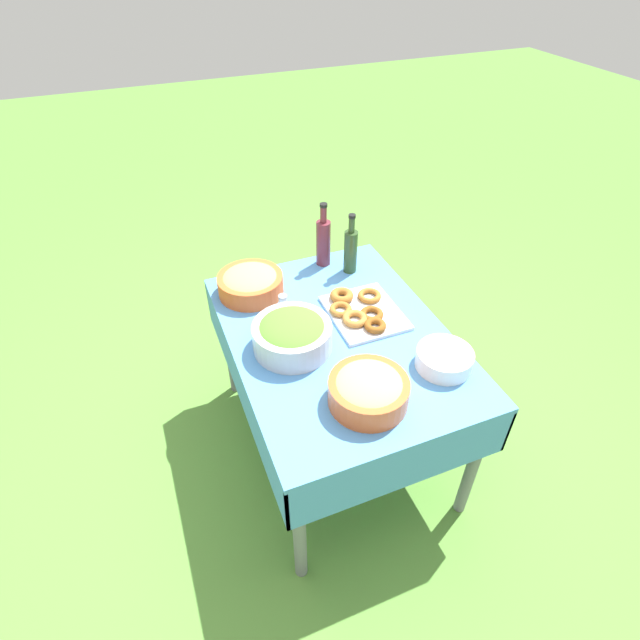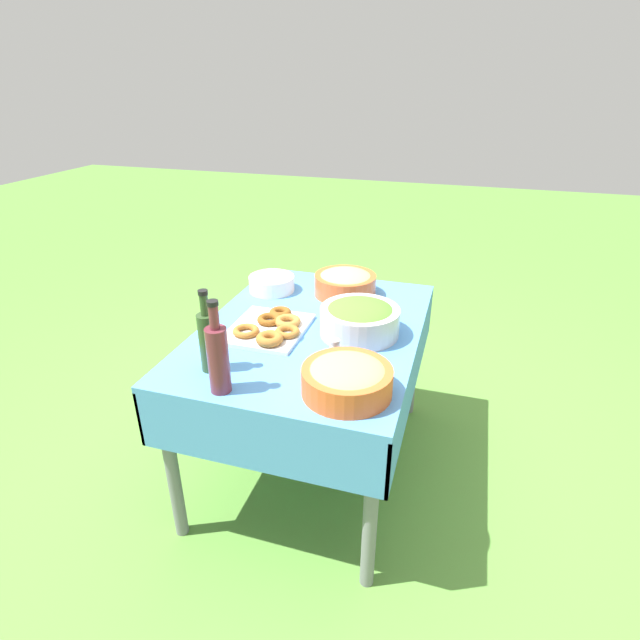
% 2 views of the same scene
% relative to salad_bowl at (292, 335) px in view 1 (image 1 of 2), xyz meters
% --- Properties ---
extents(ground_plane, '(14.00, 14.00, 0.00)m').
position_rel_salad_bowl_xyz_m(ground_plane, '(0.00, -0.20, -0.78)').
color(ground_plane, '#568C38').
extents(picnic_table, '(1.19, 0.87, 0.72)m').
position_rel_salad_bowl_xyz_m(picnic_table, '(0.00, -0.20, -0.17)').
color(picnic_table, '#4C8CD1').
rests_on(picnic_table, ground_plane).
extents(salad_bowl, '(0.31, 0.31, 0.13)m').
position_rel_salad_bowl_xyz_m(salad_bowl, '(0.00, 0.00, 0.00)').
color(salad_bowl, silver).
rests_on(salad_bowl, picnic_table).
extents(pasta_bowl, '(0.29, 0.29, 0.12)m').
position_rel_salad_bowl_xyz_m(pasta_bowl, '(-0.36, -0.15, -0.01)').
color(pasta_bowl, '#E05B28').
rests_on(pasta_bowl, picnic_table).
extents(donut_platter, '(0.36, 0.30, 0.05)m').
position_rel_salad_bowl_xyz_m(donut_platter, '(0.09, -0.34, -0.05)').
color(donut_platter, silver).
rests_on(donut_platter, picnic_table).
extents(plate_stack, '(0.22, 0.22, 0.07)m').
position_rel_salad_bowl_xyz_m(plate_stack, '(-0.31, -0.50, -0.03)').
color(plate_stack, white).
rests_on(plate_stack, picnic_table).
extents(olive_oil_bottle, '(0.06, 0.06, 0.30)m').
position_rel_salad_bowl_xyz_m(olive_oil_bottle, '(0.42, -0.44, 0.05)').
color(olive_oil_bottle, '#2D4723').
rests_on(olive_oil_bottle, picnic_table).
extents(wine_bottle, '(0.07, 0.07, 0.32)m').
position_rel_salad_bowl_xyz_m(wine_bottle, '(0.52, -0.34, 0.06)').
color(wine_bottle, maroon).
rests_on(wine_bottle, picnic_table).
extents(bread_bowl, '(0.30, 0.30, 0.11)m').
position_rel_salad_bowl_xyz_m(bread_bowl, '(0.42, 0.05, -0.01)').
color(bread_bowl, '#E05B28').
rests_on(bread_bowl, picnic_table).
extents(salt_shaker, '(0.04, 0.04, 0.09)m').
position_rel_salad_bowl_xyz_m(salt_shaker, '(0.23, -0.04, -0.03)').
color(salt_shaker, white).
rests_on(salt_shaker, picnic_table).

